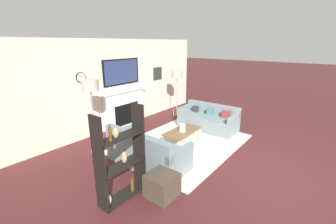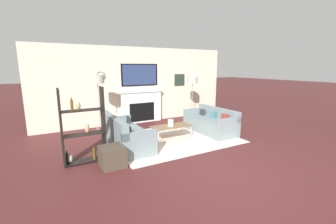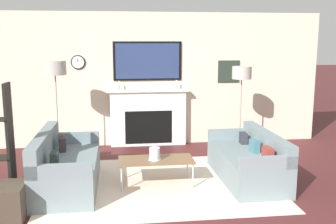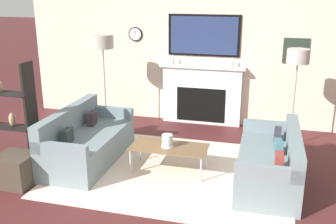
# 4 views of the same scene
# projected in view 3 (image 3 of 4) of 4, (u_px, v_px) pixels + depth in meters

# --- Properties ---
(fireplace_wall) EXTENTS (7.23, 0.28, 2.70)m
(fireplace_wall) POSITION_uv_depth(u_px,v_px,m) (148.00, 86.00, 8.03)
(fireplace_wall) COLOR beige
(fireplace_wall) RESTS_ON ground_plane
(area_rug) EXTENTS (3.39, 2.57, 0.01)m
(area_rug) POSITION_uv_depth(u_px,v_px,m) (160.00, 183.00, 5.94)
(area_rug) COLOR beige
(area_rug) RESTS_ON ground_plane
(couch_left) EXTENTS (0.83, 1.82, 0.83)m
(couch_left) POSITION_uv_depth(u_px,v_px,m) (65.00, 169.00, 5.72)
(couch_left) COLOR slate
(couch_left) RESTS_ON ground_plane
(couch_right) EXTENTS (0.83, 1.77, 0.75)m
(couch_right) POSITION_uv_depth(u_px,v_px,m) (249.00, 162.00, 6.07)
(couch_right) COLOR slate
(couch_right) RESTS_ON ground_plane
(coffee_table) EXTENTS (1.12, 0.54, 0.39)m
(coffee_table) POSITION_uv_depth(u_px,v_px,m) (156.00, 161.00, 5.86)
(coffee_table) COLOR brown
(coffee_table) RESTS_ON ground_plane
(hurricane_candle) EXTENTS (0.19, 0.19, 0.19)m
(hurricane_candle) POSITION_uv_depth(u_px,v_px,m) (155.00, 154.00, 5.82)
(hurricane_candle) COLOR silver
(hurricane_candle) RESTS_ON coffee_table
(floor_lamp_left) EXTENTS (0.39, 0.39, 1.79)m
(floor_lamp_left) POSITION_uv_depth(u_px,v_px,m) (55.00, 70.00, 6.86)
(floor_lamp_left) COLOR #9E998E
(floor_lamp_left) RESTS_ON ground_plane
(floor_lamp_right) EXTENTS (0.36, 0.36, 1.67)m
(floor_lamp_right) POSITION_uv_depth(u_px,v_px,m) (242.00, 74.00, 7.29)
(floor_lamp_right) COLOR #9E998E
(floor_lamp_right) RESTS_ON ground_plane
(ottoman) EXTENTS (0.49, 0.49, 0.42)m
(ottoman) POSITION_uv_depth(u_px,v_px,m) (5.00, 202.00, 4.75)
(ottoman) COLOR #43382C
(ottoman) RESTS_ON ground_plane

